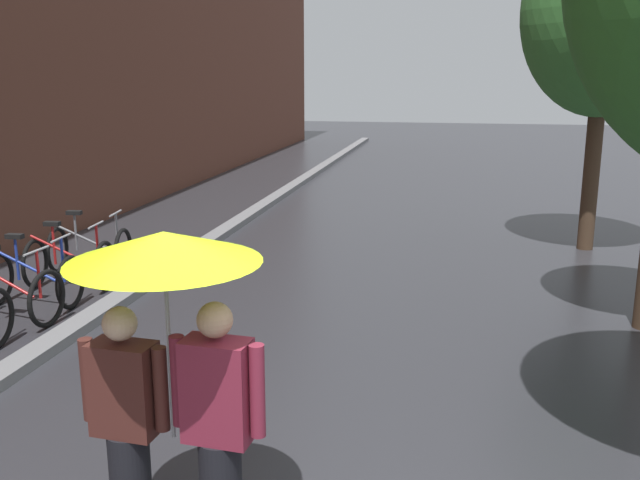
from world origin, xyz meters
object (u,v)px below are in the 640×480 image
parked_bicycle_3 (33,279)px  parked_bicycle_4 (69,263)px  street_tree_2 (606,12)px  parked_bicycle_2 (10,293)px  parked_bicycle_5 (90,249)px  couple_under_umbrella (169,346)px

parked_bicycle_3 → parked_bicycle_4: (0.04, 0.80, 0.00)m
street_tree_2 → parked_bicycle_2: street_tree_2 is taller
parked_bicycle_4 → parked_bicycle_5: same height
parked_bicycle_4 → couple_under_umbrella: size_ratio=0.55×
street_tree_2 → couple_under_umbrella: street_tree_2 is taller
parked_bicycle_4 → couple_under_umbrella: (3.68, -4.93, 1.02)m
parked_bicycle_3 → parked_bicycle_5: bearing=93.1°
parked_bicycle_3 → parked_bicycle_5: size_ratio=0.96×
parked_bicycle_4 → parked_bicycle_5: (-0.12, 0.78, 0.00)m
street_tree_2 → parked_bicycle_2: bearing=-144.5°
street_tree_2 → parked_bicycle_5: size_ratio=4.82×
parked_bicycle_5 → parked_bicycle_3: bearing=-86.9°
parked_bicycle_2 → parked_bicycle_5: (-0.17, 2.19, 0.00)m
street_tree_2 → parked_bicycle_4: bearing=-152.5°
parked_bicycle_2 → parked_bicycle_4: 1.41m
parked_bicycle_4 → parked_bicycle_5: 0.79m
parked_bicycle_2 → parked_bicycle_3: (-0.08, 0.61, 0.00)m
parked_bicycle_3 → parked_bicycle_2: bearing=-82.4°
couple_under_umbrella → parked_bicycle_2: bearing=135.9°
parked_bicycle_3 → couple_under_umbrella: size_ratio=0.53×
parked_bicycle_4 → parked_bicycle_5: size_ratio=0.98×
parked_bicycle_3 → parked_bicycle_5: same height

